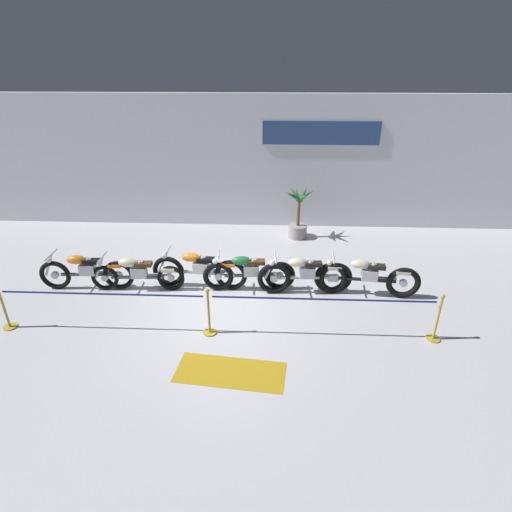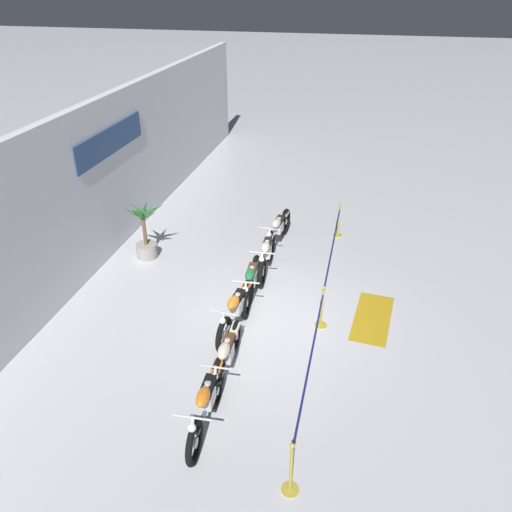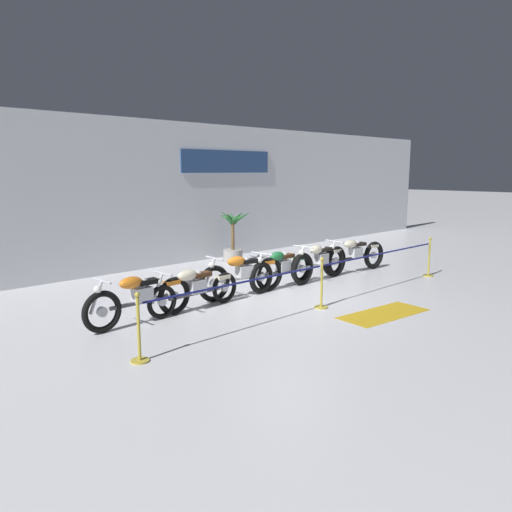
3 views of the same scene
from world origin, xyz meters
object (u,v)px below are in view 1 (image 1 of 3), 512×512
(motorcycle_cream_1, at_px, (137,273))
(stanchion_mid_right, at_px, (436,324))
(stanchion_far_left, at_px, (148,302))
(motorcycle_cream_5, at_px, (367,277))
(motorcycle_cream_4, at_px, (305,275))
(motorcycle_orange_2, at_px, (199,270))
(floor_banner, at_px, (230,372))
(potted_palm_left_of_row, at_px, (298,216))
(motorcycle_orange_0, at_px, (86,271))
(stanchion_mid_left, at_px, (209,319))
(motorcycle_green_3, at_px, (249,273))

(motorcycle_cream_1, xyz_separation_m, stanchion_mid_right, (6.52, -1.65, -0.10))
(motorcycle_cream_1, bearing_deg, stanchion_far_left, -64.27)
(motorcycle_cream_5, bearing_deg, motorcycle_cream_1, -179.86)
(motorcycle_cream_4, bearing_deg, motorcycle_orange_2, 176.81)
(motorcycle_cream_5, height_order, stanchion_far_left, stanchion_far_left)
(motorcycle_orange_2, height_order, floor_banner, motorcycle_orange_2)
(stanchion_mid_right, bearing_deg, motorcycle_cream_1, 165.84)
(motorcycle_cream_5, relative_size, potted_palm_left_of_row, 1.49)
(motorcycle_cream_5, bearing_deg, floor_banner, -136.46)
(motorcycle_cream_1, bearing_deg, floor_banner, -47.65)
(motorcycle_orange_0, bearing_deg, motorcycle_orange_2, 3.98)
(motorcycle_orange_0, height_order, potted_palm_left_of_row, potted_palm_left_of_row)
(stanchion_mid_left, height_order, floor_banner, stanchion_mid_left)
(motorcycle_cream_1, relative_size, floor_banner, 1.15)
(motorcycle_cream_1, height_order, motorcycle_orange_2, motorcycle_orange_2)
(motorcycle_cream_4, xyz_separation_m, stanchion_mid_right, (2.49, -1.69, -0.13))
(motorcycle_cream_1, height_order, stanchion_far_left, stanchion_far_left)
(motorcycle_cream_4, xyz_separation_m, stanchion_far_left, (-3.24, -1.69, 0.23))
(potted_palm_left_of_row, relative_size, stanchion_far_left, 0.19)
(motorcycle_orange_2, relative_size, motorcycle_cream_4, 1.04)
(motorcycle_orange_0, xyz_separation_m, stanchion_mid_left, (3.24, -1.65, -0.12))
(motorcycle_green_3, bearing_deg, potted_palm_left_of_row, 67.86)
(motorcycle_cream_1, distance_m, motorcycle_orange_2, 1.49)
(motorcycle_orange_2, distance_m, stanchion_far_left, 1.97)
(motorcycle_green_3, height_order, motorcycle_cream_4, motorcycle_cream_4)
(motorcycle_cream_1, height_order, motorcycle_green_3, motorcycle_green_3)
(potted_palm_left_of_row, bearing_deg, motorcycle_cream_4, -90.14)
(stanchion_mid_right, distance_m, floor_banner, 4.16)
(motorcycle_green_3, height_order, potted_palm_left_of_row, potted_palm_left_of_row)
(potted_palm_left_of_row, height_order, floor_banner, potted_palm_left_of_row)
(motorcycle_cream_1, xyz_separation_m, potted_palm_left_of_row, (4.04, 3.44, 0.25))
(motorcycle_cream_4, relative_size, stanchion_mid_right, 2.15)
(motorcycle_orange_2, distance_m, stanchion_mid_right, 5.37)
(motorcycle_orange_0, bearing_deg, motorcycle_green_3, 2.04)
(motorcycle_cream_5, distance_m, stanchion_far_left, 4.98)
(motorcycle_orange_0, distance_m, motorcycle_orange_2, 2.73)
(motorcycle_cream_5, distance_m, stanchion_mid_right, 1.96)
(motorcycle_green_3, relative_size, stanchion_far_left, 0.25)
(stanchion_mid_left, relative_size, floor_banner, 0.53)
(motorcycle_cream_5, relative_size, stanchion_far_left, 0.28)
(motorcycle_orange_0, relative_size, stanchion_mid_left, 2.18)
(stanchion_far_left, distance_m, stanchion_mid_right, 5.74)
(stanchion_mid_left, bearing_deg, motorcycle_orange_2, 105.81)
(motorcycle_cream_4, bearing_deg, motorcycle_orange_0, -179.49)
(motorcycle_orange_0, height_order, motorcycle_cream_4, motorcycle_cream_4)
(motorcycle_cream_1, distance_m, motorcycle_green_3, 2.70)
(stanchion_mid_left, height_order, stanchion_mid_right, same)
(motorcycle_cream_1, bearing_deg, motorcycle_orange_0, -180.00)
(motorcycle_orange_0, xyz_separation_m, motorcycle_cream_5, (6.73, 0.01, -0.00))
(floor_banner, bearing_deg, motorcycle_orange_0, 149.65)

